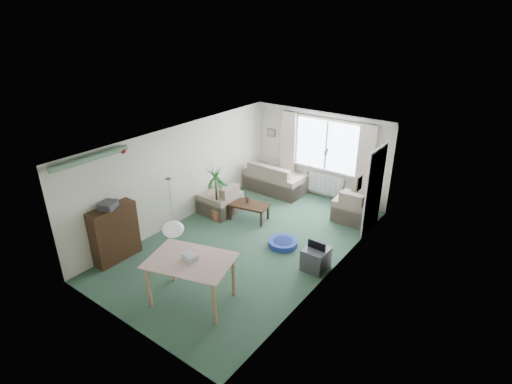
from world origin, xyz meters
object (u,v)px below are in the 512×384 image
Objects in this scene: coffee_table at (249,212)px; tv_cube at (316,259)px; sofa at (276,177)px; dining_table at (192,281)px; armchair_left at (220,198)px; houseplant at (216,193)px; bookshelf at (115,233)px; armchair_corner at (356,204)px; pet_bed at (283,243)px.

coffee_table is 1.86× the size of tv_cube.
dining_table is at bearing 107.58° from sofa.
armchair_left reaches higher than tv_cube.
bookshelf is at bearing -102.00° from houseplant.
armchair_corner is 0.64× the size of houseplant.
bookshelf is (-3.32, -4.59, 0.19)m from armchair_corner.
tv_cube is at bearing 58.98° from dining_table.
dining_table reaches higher than tv_cube.
armchair_corner is 1.43× the size of pet_bed.
tv_cube is (3.20, -0.75, -0.17)m from armchair_left.
tv_cube reaches higher than coffee_table.
pet_bed is at bearing 79.72° from armchair_left.
armchair_left is at bearing 79.19° from sofa.
armchair_corner is at bearing 36.33° from houseplant.
houseplant reaches higher than pet_bed.
armchair_corner is at bearing 76.78° from dining_table.
houseplant is 3.07m from tv_cube.
sofa is 3.40× the size of tv_cube.
bookshelf is at bearing 179.26° from dining_table.
houseplant reaches higher than bookshelf.
armchair_corner is at bearing 120.09° from armchair_left.
tv_cube is (2.80, -2.72, -0.20)m from sofa.
tv_cube is (1.31, 2.18, -0.19)m from dining_table.
armchair_left is at bearing 119.94° from houseplant.
sofa is 3.02m from pet_bed.
tv_cube is at bearing -18.43° from pet_bed.
armchair_corner is 1.05× the size of armchair_left.
sofa is at bearing 106.91° from dining_table.
houseplant reaches higher than tv_cube.
houseplant is at bearing 30.47° from armchair_left.
houseplant is at bearing 123.20° from dining_table.
houseplant reaches higher than armchair_left.
bookshelf is 0.83× the size of houseplant.
coffee_table is 1.47m from pet_bed.
bookshelf is (-0.34, -2.90, 0.20)m from armchair_left.
sofa is at bearing 169.05° from armchair_left.
bookshelf is at bearing 82.03° from sofa.
bookshelf reaches higher than tv_cube.
bookshelf reaches higher than sofa.
armchair_corner is 0.99× the size of coffee_table.
coffee_table is 0.95m from houseplant.
armchair_left is at bearing 122.82° from dining_table.
pet_bed is (1.35, -0.55, -0.15)m from coffee_table.
sofa reaches higher than armchair_left.
pet_bed is (2.54, 2.48, -0.54)m from bookshelf.
armchair_left is (-0.40, -1.97, -0.03)m from sofa.
sofa is 1.27× the size of dining_table.
coffee_table reaches higher than pet_bed.
armchair_corner reaches higher than armchair_left.
sofa is 1.93× the size of armchair_left.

